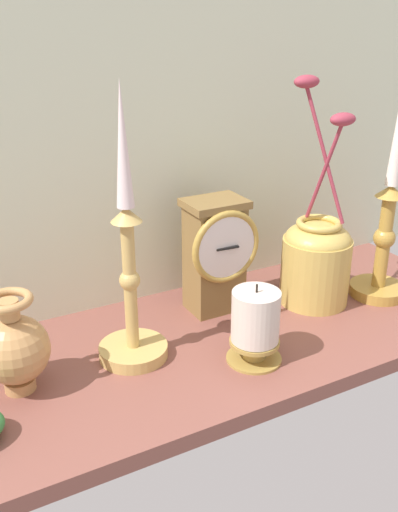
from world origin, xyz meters
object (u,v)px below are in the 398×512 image
(candlestick_tall_left, at_px, (386,228))
(brass_vase_jar, at_px, (316,257))
(candlestick_tall_center, at_px, (130,281))
(brass_vase_bulbous, at_px, (15,347))
(pillar_candle_front, at_px, (255,325))
(mantel_clock, at_px, (216,254))

(candlestick_tall_left, height_order, brass_vase_jar, candlestick_tall_left)
(candlestick_tall_center, distance_m, brass_vase_bulbous, 0.17)
(brass_vase_jar, relative_size, pillar_candle_front, 3.11)
(candlestick_tall_center, bearing_deg, brass_vase_jar, 2.22)
(mantel_clock, xyz_separation_m, candlestick_tall_left, (0.28, -0.09, 0.02))
(brass_vase_bulbous, bearing_deg, brass_vase_jar, 1.72)
(candlestick_tall_left, bearing_deg, pillar_candle_front, -167.32)
(brass_vase_bulbous, xyz_separation_m, pillar_candle_front, (0.31, -0.09, -0.01))
(brass_vase_jar, distance_m, pillar_candle_front, 0.22)
(mantel_clock, height_order, brass_vase_jar, brass_vase_jar)
(pillar_candle_front, bearing_deg, brass_vase_bulbous, 164.01)
(candlestick_tall_center, height_order, pillar_candle_front, candlestick_tall_center)
(brass_vase_jar, bearing_deg, brass_vase_bulbous, -178.28)
(pillar_candle_front, bearing_deg, mantel_clock, 80.00)
(candlestick_tall_center, relative_size, brass_vase_bulbous, 2.83)
(mantel_clock, distance_m, pillar_candle_front, 0.17)
(mantel_clock, distance_m, candlestick_tall_center, 0.19)
(candlestick_tall_left, bearing_deg, mantel_clock, 162.20)
(brass_vase_bulbous, bearing_deg, candlestick_tall_center, 0.67)
(brass_vase_bulbous, height_order, pillar_candle_front, brass_vase_bulbous)
(candlestick_tall_left, relative_size, candlestick_tall_center, 1.05)
(brass_vase_bulbous, bearing_deg, candlestick_tall_left, -1.87)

